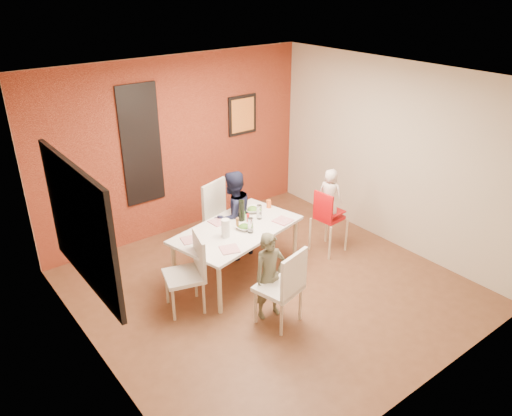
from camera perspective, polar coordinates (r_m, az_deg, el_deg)
ground at (r=6.62m, az=1.61°, el=-9.13°), size 4.50×4.50×0.00m
ceiling at (r=5.55m, az=1.96°, el=14.48°), size 4.50×4.50×0.02m
wall_back at (r=7.71m, az=-8.98°, el=6.96°), size 4.50×0.02×2.70m
wall_front at (r=4.66m, az=19.77°, el=-7.35°), size 4.50×0.02×2.70m
wall_left at (r=4.99m, az=-18.71°, el=-4.87°), size 0.02×4.50×2.70m
wall_right at (r=7.50m, az=15.25°, el=5.83°), size 0.02×4.50×2.70m
brick_accent_wall at (r=7.69m, az=-8.91°, el=6.92°), size 4.50×0.02×2.70m
picture_window_frame at (r=5.08m, az=-19.50°, el=-1.89°), size 0.05×1.70×1.30m
picture_window_pane at (r=5.08m, az=-19.35°, el=-1.85°), size 0.02×1.55×1.15m
glassblock_strip at (r=7.38m, az=-13.00°, el=7.00°), size 0.55×0.03×1.70m
glassblock_surround at (r=7.37m, az=-12.98°, el=6.99°), size 0.60×0.03×1.76m
art_print_frame at (r=8.21m, az=-1.57°, el=10.58°), size 0.54×0.03×0.64m
art_print_canvas at (r=8.19m, az=-1.51°, el=10.56°), size 0.44×0.01×0.54m
dining_table at (r=6.57m, az=-2.17°, el=-2.82°), size 1.87×1.30×0.71m
chair_near at (r=5.71m, az=3.32°, el=-8.71°), size 0.55×0.55×0.99m
chair_far at (r=7.20m, az=-3.98°, el=-0.67°), size 0.62×0.62×1.06m
chair_left at (r=6.04m, az=-7.49°, el=-6.92°), size 0.56×0.56×0.97m
high_chair at (r=7.23m, az=8.17°, el=-0.90°), size 0.44×0.44×0.96m
child_near at (r=5.86m, az=1.58°, el=-7.77°), size 0.43×0.32×1.09m
child_far at (r=7.00m, az=-2.65°, el=-0.87°), size 0.70×0.59×1.31m
toddler at (r=7.10m, az=8.46°, el=1.67°), size 0.33×0.40×0.71m
plate_near_left at (r=6.06m, az=-3.02°, el=-4.73°), size 0.28×0.28×0.01m
plate_far_mid at (r=6.71m, az=-4.30°, el=-1.57°), size 0.23×0.23×0.01m
plate_near_right at (r=6.73m, az=3.09°, el=-1.45°), size 0.27×0.27×0.01m
plate_far_left at (r=6.31m, az=-7.53°, el=-3.62°), size 0.25×0.25×0.01m
salad_bowl_a at (r=6.51m, az=-1.36°, el=-2.23°), size 0.25×0.25×0.05m
salad_bowl_b at (r=6.97m, az=-0.39°, el=-0.19°), size 0.31×0.31×0.06m
wine_bottle at (r=6.68m, az=-1.67°, el=-0.31°), size 0.08×0.08×0.29m
wine_glass_a at (r=6.39m, az=-0.64°, el=-2.00°), size 0.07×0.07×0.21m
wine_glass_b at (r=6.74m, az=0.37°, el=-0.46°), size 0.07×0.07×0.20m
paper_towel_roll at (r=6.29m, az=-3.50°, el=-2.32°), size 0.11×0.11×0.24m
condiment_red at (r=6.60m, az=-0.92°, el=-1.30°), size 0.04×0.04×0.15m
condiment_green at (r=6.72m, az=-1.36°, el=-0.92°), size 0.03×0.03×0.13m
condiment_brown at (r=6.50m, az=-2.15°, el=-1.77°), size 0.04×0.04×0.15m
sippy_cup at (r=7.08m, az=1.47°, el=0.48°), size 0.07×0.07×0.12m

